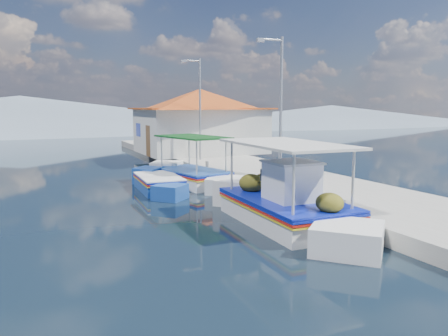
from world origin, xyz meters
name	(u,v)px	position (x,y,z in m)	size (l,w,h in m)	color
ground	(195,216)	(0.00, 0.00, 0.00)	(160.00, 160.00, 0.00)	black
quay	(260,174)	(5.90, 6.00, 0.25)	(5.00, 44.00, 0.50)	#ACAAA1
bollards	(229,170)	(3.80, 5.25, 0.65)	(0.20, 17.20, 0.30)	#A5A8AD
main_caique	(284,206)	(2.28, -1.98, 0.55)	(2.72, 8.71, 2.87)	white
caique_green_canopy	(193,177)	(2.11, 5.77, 0.38)	(2.98, 6.74, 2.58)	white
caique_blue_hull	(158,184)	(0.20, 5.05, 0.27)	(1.88, 5.66, 1.01)	#1B48A2
harbor_building	(200,120)	(6.20, 15.00, 2.78)	(10.49, 10.49, 4.40)	white
lamp_post_near	(279,103)	(4.51, 2.00, 3.85)	(1.21, 0.14, 6.00)	#A5A8AD
lamp_post_far	(198,104)	(4.51, 11.00, 3.85)	(1.21, 0.14, 6.00)	#A5A8AD
mountain_ridge	(103,117)	(6.54, 56.00, 2.04)	(171.40, 96.00, 5.50)	gray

